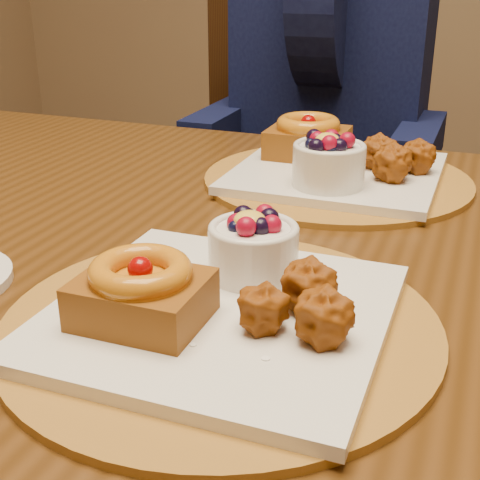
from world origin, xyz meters
The scene contains 5 objects.
dining_table centered at (0.05, -0.01, 0.68)m, with size 1.60×0.90×0.76m.
place_setting_near centered at (0.05, -0.22, 0.78)m, with size 0.38×0.38×0.08m.
place_setting_far centered at (0.05, 0.21, 0.78)m, with size 0.38×0.38×0.09m.
chair_far centered at (-0.15, 0.85, 0.56)m, with size 0.65×0.65×1.01m.
diner centered at (-0.08, 0.71, 0.84)m, with size 0.48×0.47×0.79m.
Camera 1 is at (0.25, -0.70, 1.05)m, focal length 50.00 mm.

